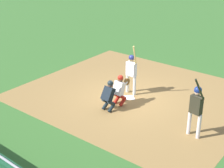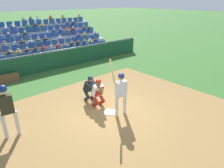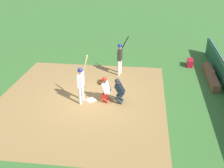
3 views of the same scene
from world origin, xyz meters
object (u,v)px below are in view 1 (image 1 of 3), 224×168
Objects in this scene: batter_at_plate at (131,70)px; home_plate_umpire at (109,94)px; catcher_crouching at (120,88)px; home_plate_marker at (129,98)px; on_deck_batter at (196,106)px.

batter_at_plate reaches higher than home_plate_umpire.
catcher_crouching is 0.68m from home_plate_umpire.
home_plate_umpire is at bearing -89.21° from home_plate_marker.
home_plate_marker is 0.19× the size of on_deck_batter.
batter_at_plate reaches higher than home_plate_marker.
home_plate_umpire reaches higher than home_plate_marker.
catcher_crouching is at bearing -76.77° from batter_at_plate.
on_deck_batter is at bearing -15.62° from home_plate_marker.
on_deck_batter reaches higher than catcher_crouching.
catcher_crouching is (0.26, -1.11, -0.40)m from batter_at_plate.
on_deck_batter is (3.73, -1.39, 0.07)m from batter_at_plate.
home_plate_marker is 0.35× the size of home_plate_umpire.
on_deck_batter is (3.46, -0.28, 0.46)m from catcher_crouching.
home_plate_marker is 0.19× the size of batter_at_plate.
on_deck_batter is (3.49, 0.40, 0.50)m from home_plate_umpire.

